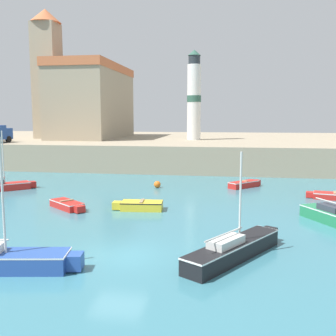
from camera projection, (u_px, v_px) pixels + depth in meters
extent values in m
plane|color=teal|center=(118.00, 256.00, 18.39)|extent=(200.00, 200.00, 0.00)
cube|color=gray|center=(198.00, 147.00, 62.68)|extent=(120.00, 40.00, 3.18)
cube|color=yellow|center=(142.00, 206.00, 27.37)|extent=(2.95, 1.63, 0.59)
cube|color=yellow|center=(117.00, 205.00, 27.50)|extent=(0.69, 0.82, 0.50)
cube|color=black|center=(142.00, 202.00, 27.34)|extent=(2.98, 1.65, 0.07)
cube|color=#997F5B|center=(142.00, 201.00, 27.33)|extent=(0.30, 1.20, 0.08)
cube|color=black|center=(234.00, 250.00, 17.94)|extent=(4.46, 6.00, 0.79)
cube|color=black|center=(269.00, 234.00, 20.50)|extent=(0.84, 0.80, 0.67)
cube|color=white|center=(234.00, 243.00, 17.90)|extent=(4.50, 6.06, 0.07)
cylinder|color=silver|center=(240.00, 196.00, 17.98)|extent=(0.10, 0.10, 4.11)
cylinder|color=silver|center=(224.00, 234.00, 17.23)|extent=(1.62, 2.45, 0.08)
cube|color=silver|center=(226.00, 242.00, 17.40)|extent=(1.74, 2.06, 0.36)
cube|color=red|center=(0.00, 187.00, 34.41)|extent=(4.54, 4.19, 0.63)
cube|color=red|center=(32.00, 184.00, 35.86)|extent=(0.88, 0.90, 0.54)
cube|color=white|center=(0.00, 184.00, 34.37)|extent=(4.58, 4.23, 0.07)
cylinder|color=silver|center=(3.00, 157.00, 34.26)|extent=(0.10, 0.10, 4.62)
cube|color=red|center=(335.00, 196.00, 30.88)|extent=(3.32, 1.94, 0.50)
cube|color=red|center=(310.00, 194.00, 31.56)|extent=(0.72, 0.82, 0.42)
cube|color=white|center=(335.00, 194.00, 30.86)|extent=(3.35, 1.96, 0.07)
cube|color=#997F5B|center=(335.00, 193.00, 30.85)|extent=(0.44, 1.11, 0.08)
cube|color=#284C9E|center=(75.00, 261.00, 16.62)|extent=(0.76, 0.87, 0.67)
cylinder|color=silver|center=(3.00, 196.00, 16.23)|extent=(0.10, 0.10, 4.87)
cylinder|color=silver|center=(330.00, 202.00, 24.01)|extent=(1.23, 2.14, 0.08)
cube|color=#333842|center=(331.00, 208.00, 23.94)|extent=(1.50, 1.80, 0.36)
cube|color=red|center=(67.00, 205.00, 27.82)|extent=(3.07, 2.78, 0.52)
cube|color=red|center=(79.00, 209.00, 26.53)|extent=(0.81, 0.83, 0.44)
cube|color=white|center=(67.00, 202.00, 27.79)|extent=(3.10, 2.81, 0.07)
cube|color=#997F5B|center=(67.00, 201.00, 27.78)|extent=(0.78, 0.90, 0.08)
cube|color=red|center=(244.00, 184.00, 36.00)|extent=(2.92, 2.96, 0.58)
cube|color=red|center=(257.00, 182.00, 37.07)|extent=(0.72, 0.72, 0.49)
cube|color=white|center=(244.00, 182.00, 35.97)|extent=(2.95, 2.99, 0.07)
cube|color=#997F5B|center=(244.00, 181.00, 35.96)|extent=(0.76, 0.75, 0.08)
sphere|color=orange|center=(157.00, 184.00, 35.83)|extent=(0.62, 0.62, 0.62)
cube|color=gray|center=(93.00, 105.00, 60.75)|extent=(8.48, 17.78, 9.95)
cube|color=#C1663D|center=(92.00, 69.00, 60.02)|extent=(8.65, 18.14, 1.20)
cube|color=gray|center=(48.00, 82.00, 58.61)|extent=(3.54, 3.54, 16.89)
cone|color=#C1663D|center=(45.00, 16.00, 57.38)|extent=(4.60, 4.60, 2.00)
cylinder|color=silver|center=(194.00, 103.00, 54.96)|extent=(1.91, 1.91, 10.42)
cylinder|color=#2D5647|center=(194.00, 99.00, 54.90)|extent=(1.97, 1.97, 0.90)
cylinder|color=#262D33|center=(194.00, 60.00, 54.20)|extent=(1.62, 1.62, 1.20)
cone|color=#2D5647|center=(194.00, 53.00, 54.07)|extent=(1.82, 1.82, 0.80)
cube|color=#234793|center=(3.00, 134.00, 50.38)|extent=(2.26, 1.76, 1.40)
cube|color=#334756|center=(6.00, 132.00, 50.77)|extent=(1.77, 0.57, 0.70)
cylinder|color=black|center=(9.00, 139.00, 50.01)|extent=(0.47, 0.84, 0.80)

